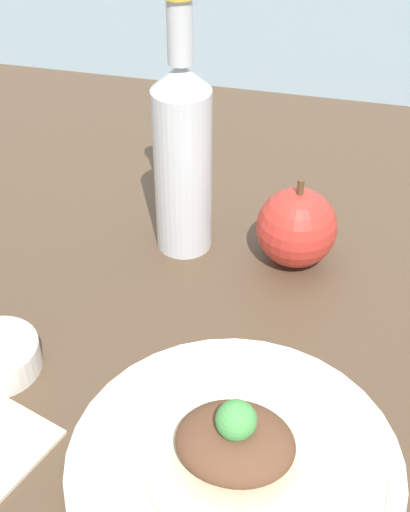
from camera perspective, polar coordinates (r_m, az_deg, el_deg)
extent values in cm
cube|color=brown|center=(74.22, -1.65, -5.42)|extent=(180.00, 110.00, 4.00)
cylinder|color=silver|center=(59.37, 2.36, -16.41)|extent=(26.92, 26.92, 1.72)
torus|color=silver|center=(58.88, 2.37, -16.08)|extent=(25.98, 25.98, 1.21)
cylinder|color=beige|center=(58.51, 2.39, -15.81)|extent=(14.93, 14.93, 0.40)
ellipsoid|color=brown|center=(56.96, 2.44, -14.68)|extent=(9.41, 8.00, 3.46)
sphere|color=#4CA34C|center=(54.84, 2.51, -12.99)|extent=(3.17, 3.17, 3.17)
cylinder|color=silver|center=(76.10, -1.78, 6.70)|extent=(6.17, 6.17, 18.83)
cone|color=silver|center=(71.03, -1.95, 14.13)|extent=(6.17, 6.17, 2.78)
cylinder|color=silver|center=(69.30, -2.03, 17.55)|extent=(2.47, 2.47, 6.27)
sphere|color=red|center=(77.02, 7.34, 2.27)|extent=(8.72, 8.72, 8.72)
cylinder|color=brown|center=(74.18, 7.65, 5.42)|extent=(0.70, 0.70, 1.96)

